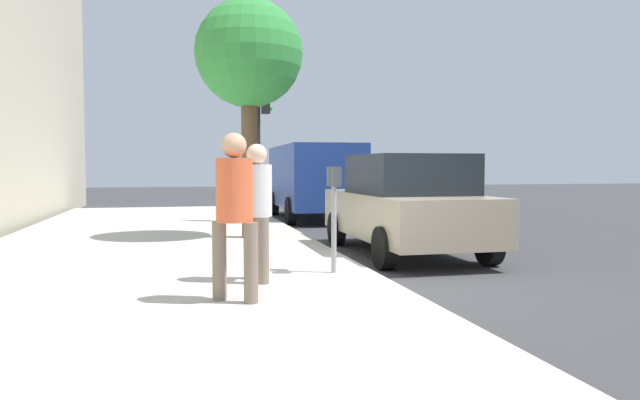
# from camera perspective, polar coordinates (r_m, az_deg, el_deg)

# --- Properties ---
(ground_plane) EXTENTS (80.00, 80.00, 0.00)m
(ground_plane) POSITION_cam_1_polar(r_m,az_deg,el_deg) (7.99, 5.48, -8.03)
(ground_plane) COLOR #38383A
(ground_plane) RESTS_ON ground
(sidewalk_slab) EXTENTS (28.00, 6.00, 0.15)m
(sidewalk_slab) POSITION_cam_1_polar(r_m,az_deg,el_deg) (7.57, -16.77, -8.21)
(sidewalk_slab) COLOR #B7B2A8
(sidewalk_slab) RESTS_ON ground_plane
(parking_meter) EXTENTS (0.36, 0.12, 1.41)m
(parking_meter) POSITION_cam_1_polar(r_m,az_deg,el_deg) (7.81, 1.36, 0.35)
(parking_meter) COLOR gray
(parking_meter) RESTS_ON sidewalk_slab
(pedestrian_at_meter) EXTENTS (0.51, 0.37, 1.69)m
(pedestrian_at_meter) POSITION_cam_1_polar(r_m,az_deg,el_deg) (7.26, -6.11, -0.16)
(pedestrian_at_meter) COLOR #726656
(pedestrian_at_meter) RESTS_ON sidewalk_slab
(pedestrian_bystander) EXTENTS (0.38, 0.46, 1.76)m
(pedestrian_bystander) POSITION_cam_1_polar(r_m,az_deg,el_deg) (6.18, -8.27, -0.25)
(pedestrian_bystander) COLOR #726656
(pedestrian_bystander) RESTS_ON sidewalk_slab
(parked_sedan_near) EXTENTS (4.41, 1.99, 1.77)m
(parked_sedan_near) POSITION_cam_1_polar(r_m,az_deg,el_deg) (10.54, 8.27, -0.42)
(parked_sedan_near) COLOR gray
(parked_sedan_near) RESTS_ON ground_plane
(parked_van_far) EXTENTS (5.26, 2.24, 2.18)m
(parked_van_far) POSITION_cam_1_polar(r_m,az_deg,el_deg) (17.56, -0.67, 2.23)
(parked_van_far) COLOR navy
(parked_van_far) RESTS_ON ground_plane
(street_tree) EXTENTS (2.12, 2.12, 4.71)m
(street_tree) POSITION_cam_1_polar(r_m,az_deg,el_deg) (12.02, -6.89, 13.61)
(street_tree) COLOR brown
(street_tree) RESTS_ON sidewalk_slab
(traffic_signal) EXTENTS (0.24, 0.44, 3.60)m
(traffic_signal) POSITION_cam_1_polar(r_m,az_deg,el_deg) (15.26, -5.63, 7.02)
(traffic_signal) COLOR black
(traffic_signal) RESTS_ON sidewalk_slab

